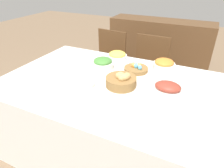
% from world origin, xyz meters
% --- Properties ---
extents(ground_plane, '(12.00, 12.00, 0.00)m').
position_xyz_m(ground_plane, '(0.00, 0.00, 0.00)').
color(ground_plane, '#7F664C').
extents(dining_table, '(1.85, 1.17, 0.77)m').
position_xyz_m(dining_table, '(0.00, 0.00, 0.38)').
color(dining_table, silver).
rests_on(dining_table, ground).
extents(chair_far_center, '(0.43, 0.43, 0.89)m').
position_xyz_m(chair_far_center, '(0.04, 0.93, 0.49)').
color(chair_far_center, brown).
rests_on(chair_far_center, ground).
extents(chair_far_left, '(0.46, 0.46, 0.89)m').
position_xyz_m(chair_far_left, '(-0.53, 0.93, 0.49)').
color(chair_far_left, brown).
rests_on(chair_far_left, ground).
extents(sideboard, '(1.60, 0.44, 0.90)m').
position_xyz_m(sideboard, '(-0.06, 1.91, 0.45)').
color(sideboard, brown).
rests_on(sideboard, ground).
extents(bread_basket, '(0.24, 0.24, 0.12)m').
position_xyz_m(bread_basket, '(0.08, -0.02, 0.82)').
color(bread_basket, olive).
rests_on(bread_basket, dining_table).
extents(egg_basket, '(0.22, 0.22, 0.08)m').
position_xyz_m(egg_basket, '(0.09, 0.29, 0.79)').
color(egg_basket, olive).
rests_on(egg_basket, dining_table).
extents(ham_platter, '(0.31, 0.21, 0.07)m').
position_xyz_m(ham_platter, '(0.43, 0.08, 0.79)').
color(ham_platter, white).
rests_on(ham_platter, dining_table).
extents(green_salad_bowl, '(0.20, 0.20, 0.10)m').
position_xyz_m(green_salad_bowl, '(-0.21, 0.21, 0.82)').
color(green_salad_bowl, white).
rests_on(green_salad_bowl, dining_table).
extents(pineapple_bowl, '(0.20, 0.20, 0.09)m').
position_xyz_m(pineapple_bowl, '(-0.17, 0.46, 0.81)').
color(pineapple_bowl, silver).
rests_on(pineapple_bowl, dining_table).
extents(carrot_bowl, '(0.20, 0.20, 0.11)m').
position_xyz_m(carrot_bowl, '(0.32, 0.41, 0.82)').
color(carrot_bowl, white).
rests_on(carrot_bowl, dining_table).
extents(dinner_plate, '(0.27, 0.27, 0.01)m').
position_xyz_m(dinner_plate, '(0.11, -0.37, 0.77)').
color(dinner_plate, white).
rests_on(dinner_plate, dining_table).
extents(fork, '(0.01, 0.18, 0.00)m').
position_xyz_m(fork, '(-0.06, -0.37, 0.77)').
color(fork, silver).
rests_on(fork, dining_table).
extents(knife, '(0.01, 0.18, 0.00)m').
position_xyz_m(knife, '(0.27, -0.37, 0.77)').
color(knife, silver).
rests_on(knife, dining_table).
extents(spoon, '(0.01, 0.18, 0.00)m').
position_xyz_m(spoon, '(0.30, -0.37, 0.77)').
color(spoon, silver).
rests_on(spoon, dining_table).
extents(drinking_cup, '(0.07, 0.07, 0.10)m').
position_xyz_m(drinking_cup, '(0.37, -0.18, 0.82)').
color(drinking_cup, silver).
rests_on(drinking_cup, dining_table).
extents(butter_dish, '(0.10, 0.06, 0.03)m').
position_xyz_m(butter_dish, '(-0.15, -0.14, 0.78)').
color(butter_dish, white).
rests_on(butter_dish, dining_table).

